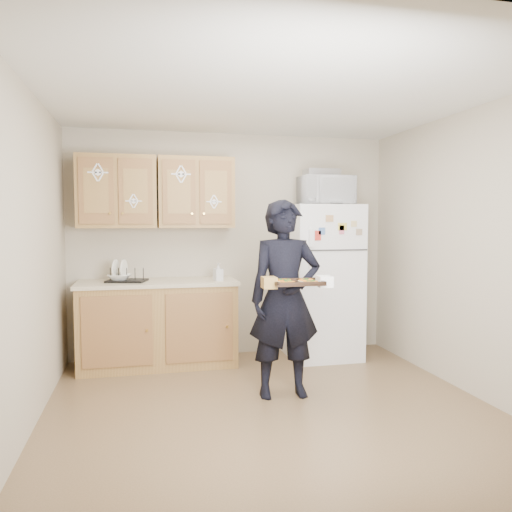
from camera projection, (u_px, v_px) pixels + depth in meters
The scene contains 23 objects.
floor at pixel (272, 410), 4.02m from camera, with size 3.60×3.60×0.00m, color brown.
ceiling at pixel (273, 94), 3.84m from camera, with size 3.60×3.60×0.00m, color silver.
wall_back at pixel (232, 245), 5.68m from camera, with size 3.60×0.04×2.50m, color #B6AA93.
wall_front at pixel (378, 283), 2.18m from camera, with size 3.60×0.04×2.50m, color #B6AA93.
wall_left at pixel (27, 260), 3.53m from camera, with size 0.04×3.60×2.50m, color #B6AA93.
wall_right at pixel (473, 252), 4.33m from camera, with size 0.04×3.60×2.50m, color #B6AA93.
refrigerator at pixel (322, 281), 5.56m from camera, with size 0.75×0.70×1.70m, color white.
base_cabinet at pixel (158, 325), 5.24m from camera, with size 1.60×0.60×0.86m, color brown.
countertop at pixel (158, 283), 5.20m from camera, with size 1.64×0.64×0.04m, color beige.
upper_cab_left at pixel (117, 192), 5.18m from camera, with size 0.80×0.33×0.75m, color brown.
upper_cab_right at pixel (196, 193), 5.36m from camera, with size 0.80×0.33×0.75m, color brown.
cereal_box at pixel (355, 335), 5.95m from camera, with size 0.20×0.07×0.32m, color gold.
person at pixel (285, 299), 4.30m from camera, with size 0.62×0.41×1.71m, color black.
baking_tray at pixel (297, 283), 4.00m from camera, with size 0.40×0.29×0.04m, color black.
pizza_front_left at pixel (288, 282), 3.92m from camera, with size 0.13×0.13×0.02m, color #FFA320.
pizza_front_right at pixel (311, 282), 3.95m from camera, with size 0.13×0.13×0.02m, color #FFA320.
pizza_back_left at pixel (284, 281), 4.05m from camera, with size 0.13×0.13×0.02m, color #FFA320.
pizza_back_right at pixel (306, 280), 4.08m from camera, with size 0.13×0.13×0.02m, color #FFA320.
microwave at pixel (326, 191), 5.44m from camera, with size 0.56×0.38×0.31m, color white.
foil_pan at pixel (321, 173), 5.45m from camera, with size 0.36×0.25×0.08m, color #AAABB1.
dish_rack at pixel (127, 274), 5.13m from camera, with size 0.38×0.29×0.15m, color black.
bowl at pixel (119, 277), 5.11m from camera, with size 0.24×0.24×0.06m, color white.
soap_bottle at pixel (218, 272), 5.23m from camera, with size 0.08×0.08×0.18m, color white.
Camera 1 is at (-1.00, -3.79, 1.52)m, focal length 35.00 mm.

